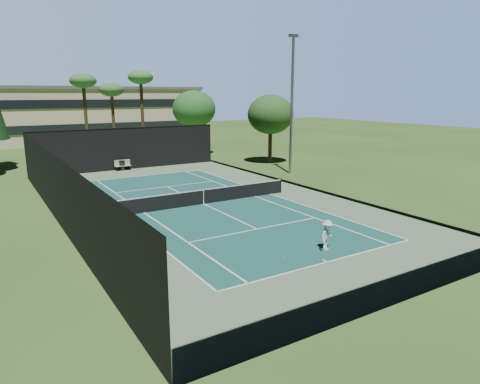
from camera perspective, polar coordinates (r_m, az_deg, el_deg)
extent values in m
plane|color=#355B22|center=(28.62, -4.87, -1.63)|extent=(160.00, 160.00, 0.00)
cube|color=#5D8059|center=(28.62, -4.87, -1.62)|extent=(18.00, 32.00, 0.01)
cube|color=#1A5550|center=(28.62, -4.87, -1.60)|extent=(10.97, 23.77, 0.01)
cube|color=white|center=(19.27, 11.57, -9.13)|extent=(10.97, 0.10, 0.01)
cube|color=white|center=(39.35, -12.73, 2.14)|extent=(10.97, 0.10, 0.01)
cube|color=white|center=(23.30, 2.31, -4.96)|extent=(8.23, 0.10, 0.01)
cube|color=white|center=(34.30, -9.71, 0.71)|extent=(8.23, 0.10, 0.01)
cube|color=white|center=(26.69, -15.44, -3.09)|extent=(0.10, 23.77, 0.01)
cube|color=white|center=(31.39, 4.09, -0.27)|extent=(0.10, 23.77, 0.01)
cube|color=white|center=(27.08, -12.66, -2.70)|extent=(0.10, 23.77, 0.01)
cube|color=white|center=(30.63, 2.01, -0.58)|extent=(0.10, 23.77, 0.01)
cube|color=white|center=(28.62, -4.87, -1.59)|extent=(0.10, 12.80, 0.01)
cube|color=white|center=(19.37, 11.26, -8.99)|extent=(0.10, 0.30, 0.01)
cube|color=white|center=(39.21, -12.66, 2.11)|extent=(0.10, 0.30, 0.01)
cylinder|color=black|center=(26.33, -17.41, -2.24)|extent=(0.10, 0.10, 1.10)
cylinder|color=black|center=(31.81, 5.45, 0.86)|extent=(0.10, 0.10, 1.10)
cube|color=black|center=(28.50, -4.88, -0.65)|extent=(12.80, 0.02, 0.92)
cube|color=white|center=(28.39, -4.90, 0.30)|extent=(12.80, 0.04, 0.07)
cube|color=white|center=(28.50, -4.88, -0.65)|extent=(0.05, 0.03, 0.92)
cube|color=black|center=(42.93, -14.68, 5.59)|extent=(18.00, 0.04, 4.00)
cube|color=black|center=(16.06, 22.01, -6.84)|extent=(18.00, 0.04, 4.00)
cube|color=black|center=(33.15, 9.10, 3.79)|extent=(0.04, 32.00, 4.00)
cube|color=black|center=(25.53, -23.27, 0.18)|extent=(0.04, 32.00, 4.00)
cube|color=black|center=(42.73, -14.84, 8.25)|extent=(18.00, 0.06, 0.06)
imported|color=white|center=(20.52, 11.53, -5.65)|extent=(1.07, 0.88, 1.45)
sphere|color=#B9CC2E|center=(19.43, 5.88, -8.70)|extent=(0.07, 0.07, 0.07)
sphere|color=#D9EC35|center=(30.03, -14.98, -1.26)|extent=(0.07, 0.07, 0.07)
sphere|color=#CFDA31|center=(32.48, -6.54, 0.15)|extent=(0.06, 0.06, 0.06)
sphere|color=gold|center=(29.00, -18.22, -1.97)|extent=(0.08, 0.08, 0.08)
cube|color=#BBB49B|center=(42.53, -15.33, 3.38)|extent=(1.50, 0.45, 0.05)
cube|color=#BDB29D|center=(42.68, -15.43, 3.81)|extent=(1.50, 0.06, 0.55)
cube|color=black|center=(42.41, -16.09, 2.98)|extent=(0.06, 0.40, 0.42)
cube|color=black|center=(42.74, -14.54, 3.14)|extent=(0.06, 0.40, 0.42)
cylinder|color=black|center=(42.60, -15.45, 3.39)|extent=(0.52, 0.52, 0.90)
cylinder|color=black|center=(42.53, -15.48, 4.01)|extent=(0.56, 0.56, 0.05)
cylinder|color=#48341F|center=(49.95, -19.82, 8.86)|extent=(0.36, 0.36, 8.55)
ellipsoid|color=#306B32|center=(49.88, -20.20, 13.75)|extent=(2.80, 2.80, 1.54)
cylinder|color=#4B3120|center=(52.74, -16.50, 8.77)|extent=(0.36, 0.36, 7.65)
ellipsoid|color=#38652D|center=(52.64, -16.77, 12.92)|extent=(2.80, 2.80, 1.54)
cylinder|color=#442C1D|center=(50.58, -12.86, 9.59)|extent=(0.36, 0.36, 9.00)
ellipsoid|color=#367133|center=(50.54, -13.12, 14.68)|extent=(2.80, 2.80, 1.54)
cylinder|color=#4B2E20|center=(52.14, -6.07, 6.91)|extent=(0.40, 0.40, 3.52)
ellipsoid|color=#255F25|center=(51.89, -6.16, 10.95)|extent=(5.12, 5.12, 4.35)
cylinder|color=#4A301F|center=(45.61, 4.03, 5.95)|extent=(0.40, 0.40, 3.30)
ellipsoid|color=#285521|center=(45.32, 4.10, 10.28)|extent=(4.80, 4.80, 4.08)
cube|color=beige|center=(71.92, -22.01, 9.48)|extent=(40.00, 12.00, 8.00)
cube|color=#59595B|center=(71.85, -22.29, 12.74)|extent=(40.50, 12.50, 0.40)
cube|color=black|center=(66.07, -20.96, 7.95)|extent=(38.00, 0.15, 1.20)
cube|color=black|center=(65.91, -21.20, 10.89)|extent=(38.00, 0.15, 1.20)
cylinder|color=gray|center=(39.30, 6.90, 11.13)|extent=(0.24, 0.24, 12.00)
cube|color=gray|center=(39.59, 7.16, 19.99)|extent=(0.90, 0.25, 0.25)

